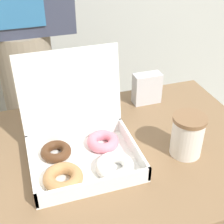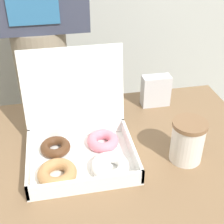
# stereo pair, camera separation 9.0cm
# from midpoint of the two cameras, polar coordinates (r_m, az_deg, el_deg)

# --- Properties ---
(donut_box) EXTENTS (0.30, 0.29, 0.29)m
(donut_box) POSITION_cam_midpoint_polar(r_m,az_deg,el_deg) (0.90, -2.88, -6.24)
(donut_box) COLOR white
(donut_box) RESTS_ON table
(coffee_cup) EXTENTS (0.10, 0.10, 0.13)m
(coffee_cup) POSITION_cam_midpoint_polar(r_m,az_deg,el_deg) (0.93, 16.38, -5.18)
(coffee_cup) COLOR silver
(coffee_cup) RESTS_ON table
(napkin_holder) EXTENTS (0.10, 0.05, 0.12)m
(napkin_holder) POSITION_cam_midpoint_polar(r_m,az_deg,el_deg) (1.16, 10.21, 3.79)
(napkin_holder) COLOR silver
(napkin_holder) RESTS_ON table
(person_customer) EXTENTS (0.42, 0.23, 1.69)m
(person_customer) POSITION_cam_midpoint_polar(r_m,az_deg,el_deg) (1.35, -11.65, 14.61)
(person_customer) COLOR gray
(person_customer) RESTS_ON ground_plane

